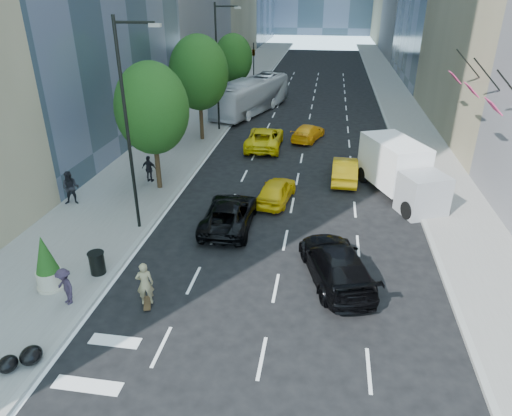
% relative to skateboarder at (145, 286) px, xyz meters
% --- Properties ---
extents(ground, '(160.00, 160.00, 0.00)m').
position_rel_skateboarder_xyz_m(ground, '(3.80, 1.92, -0.90)').
color(ground, black).
rests_on(ground, ground).
extents(sidewalk_left, '(6.00, 120.00, 0.15)m').
position_rel_skateboarder_xyz_m(sidewalk_left, '(-5.20, 31.92, -0.83)').
color(sidewalk_left, slate).
rests_on(sidewalk_left, ground).
extents(sidewalk_right, '(4.00, 120.00, 0.15)m').
position_rel_skateboarder_xyz_m(sidewalk_right, '(13.80, 31.92, -0.83)').
color(sidewalk_right, slate).
rests_on(sidewalk_right, ground).
extents(lamp_near, '(2.13, 0.22, 10.00)m').
position_rel_skateboarder_xyz_m(lamp_near, '(-2.52, 5.92, 4.91)').
color(lamp_near, black).
rests_on(lamp_near, sidewalk_left).
extents(lamp_far, '(2.13, 0.22, 10.00)m').
position_rel_skateboarder_xyz_m(lamp_far, '(-2.52, 23.92, 4.91)').
color(lamp_far, black).
rests_on(lamp_far, sidewalk_left).
extents(tree_near, '(4.20, 4.20, 7.46)m').
position_rel_skateboarder_xyz_m(tree_near, '(-3.40, 10.92, 4.07)').
color(tree_near, black).
rests_on(tree_near, sidewalk_left).
extents(tree_mid, '(4.50, 4.50, 7.99)m').
position_rel_skateboarder_xyz_m(tree_mid, '(-3.40, 20.92, 4.41)').
color(tree_mid, black).
rests_on(tree_mid, sidewalk_left).
extents(tree_far, '(3.90, 3.90, 6.92)m').
position_rel_skateboarder_xyz_m(tree_far, '(-3.40, 33.92, 3.72)').
color(tree_far, black).
rests_on(tree_far, sidewalk_left).
extents(traffic_signal, '(2.48, 0.53, 5.20)m').
position_rel_skateboarder_xyz_m(traffic_signal, '(-2.60, 41.92, 3.33)').
color(traffic_signal, black).
rests_on(traffic_signal, sidewalk_left).
extents(facade_flags, '(1.85, 13.30, 2.05)m').
position_rel_skateboarder_xyz_m(facade_flags, '(14.44, 11.92, 5.28)').
color(facade_flags, black).
rests_on(facade_flags, ground).
extents(skateboarder, '(0.76, 0.63, 1.81)m').
position_rel_skateboarder_xyz_m(skateboarder, '(0.00, 0.00, 0.00)').
color(skateboarder, '#887C55').
rests_on(skateboarder, ground).
extents(black_sedan_lincoln, '(2.48, 5.25, 1.45)m').
position_rel_skateboarder_xyz_m(black_sedan_lincoln, '(1.80, 6.92, -0.18)').
color(black_sedan_lincoln, black).
rests_on(black_sedan_lincoln, ground).
extents(black_sedan_mercedes, '(3.71, 5.89, 1.59)m').
position_rel_skateboarder_xyz_m(black_sedan_mercedes, '(7.20, 2.92, -0.11)').
color(black_sedan_mercedes, black).
rests_on(black_sedan_mercedes, ground).
extents(taxi_a, '(2.21, 4.25, 1.38)m').
position_rel_skateboarder_xyz_m(taxi_a, '(3.83, 10.31, -0.21)').
color(taxi_a, gold).
rests_on(taxi_a, ground).
extents(taxi_b, '(1.65, 4.46, 1.46)m').
position_rel_skateboarder_xyz_m(taxi_b, '(7.76, 14.15, -0.17)').
color(taxi_b, '#E8A60C').
rests_on(taxi_b, ground).
extents(taxi_c, '(2.67, 5.62, 1.55)m').
position_rel_skateboarder_xyz_m(taxi_c, '(1.80, 19.92, -0.13)').
color(taxi_c, yellow).
rests_on(taxi_c, ground).
extents(taxi_d, '(2.90, 4.64, 1.25)m').
position_rel_skateboarder_xyz_m(taxi_d, '(5.00, 22.42, -0.28)').
color(taxi_d, '#FFA90D').
rests_on(taxi_d, ground).
extents(city_bus, '(6.22, 12.04, 3.28)m').
position_rel_skateboarder_xyz_m(city_bus, '(-1.00, 30.70, 0.74)').
color(city_bus, silver).
rests_on(city_bus, ground).
extents(box_truck, '(4.71, 6.90, 3.12)m').
position_rel_skateboarder_xyz_m(box_truck, '(10.83, 12.25, 0.68)').
color(box_truck, white).
rests_on(box_truck, ground).
extents(pedestrian_a, '(1.10, 0.96, 1.93)m').
position_rel_skateboarder_xyz_m(pedestrian_a, '(-7.40, 7.90, 0.21)').
color(pedestrian_a, black).
rests_on(pedestrian_a, sidewalk_left).
extents(pedestrian_b, '(1.04, 0.55, 1.69)m').
position_rel_skateboarder_xyz_m(pedestrian_b, '(-4.29, 11.72, 0.09)').
color(pedestrian_b, black).
rests_on(pedestrian_b, sidewalk_left).
extents(pedestrian_c, '(1.15, 1.02, 1.54)m').
position_rel_skateboarder_xyz_m(pedestrian_c, '(-3.00, -0.51, 0.02)').
color(pedestrian_c, '#2D2233').
rests_on(pedestrian_c, sidewalk_left).
extents(trash_can, '(0.64, 0.64, 0.96)m').
position_rel_skateboarder_xyz_m(trash_can, '(-2.80, 1.62, -0.27)').
color(trash_can, black).
rests_on(trash_can, sidewalk_left).
extents(planter_shrub, '(0.99, 0.99, 2.38)m').
position_rel_skateboarder_xyz_m(planter_shrub, '(-4.20, 0.34, 0.38)').
color(planter_shrub, '#B7B097').
rests_on(planter_shrub, sidewalk_left).
extents(garbage_bags, '(1.18, 1.14, 0.59)m').
position_rel_skateboarder_xyz_m(garbage_bags, '(-2.74, -3.75, -0.47)').
color(garbage_bags, black).
rests_on(garbage_bags, sidewalk_left).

